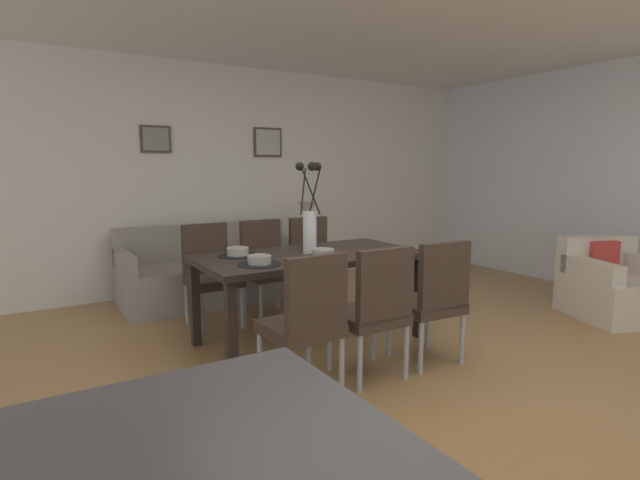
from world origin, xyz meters
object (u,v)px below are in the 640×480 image
at_px(dining_chair_far_left, 374,306).
at_px(centerpiece_vase, 310,219).
at_px(dining_chair_near_right, 210,270).
at_px(bowl_near_right, 238,251).
at_px(framed_picture_center, 268,142).
at_px(sofa, 213,274).
at_px(side_table, 307,266).
at_px(dining_chair_near_left, 307,317).
at_px(armchair, 615,287).
at_px(table_lamp, 307,213).
at_px(bowl_near_left, 259,259).
at_px(dining_chair_far_right, 266,263).
at_px(dining_table, 310,263).
at_px(dining_chair_mid_left, 433,296).
at_px(bowl_far_left, 323,252).
at_px(framed_picture_left, 156,139).
at_px(dining_chair_mid_right, 313,258).

bearing_deg(dining_chair_far_left, centerpiece_vase, 89.68).
xyz_separation_m(dining_chair_near_right, bowl_near_right, (0.01, -0.65, 0.27)).
bearing_deg(framed_picture_center, sofa, -152.09).
bearing_deg(sofa, side_table, -3.16).
xyz_separation_m(dining_chair_near_left, bowl_near_right, (-0.02, 1.05, 0.27)).
bearing_deg(armchair, bowl_near_right, 161.24).
relative_size(bowl_near_right, table_lamp, 0.33).
relative_size(dining_chair_near_left, bowl_near_left, 5.41).
distance_m(dining_chair_near_right, table_lamp, 1.70).
relative_size(dining_chair_far_right, sofa, 0.48).
distance_m(dining_chair_near_right, bowl_near_left, 1.09).
bearing_deg(side_table, sofa, 176.84).
height_order(dining_table, side_table, dining_table).
xyz_separation_m(dining_chair_mid_left, framed_picture_center, (0.15, 3.04, 1.22)).
relative_size(bowl_near_right, bowl_far_left, 1.00).
relative_size(centerpiece_vase, bowl_near_left, 4.32).
relative_size(dining_table, dining_chair_far_left, 1.96).
relative_size(sofa, side_table, 3.71).
bearing_deg(dining_chair_far_right, centerpiece_vase, -91.36).
xyz_separation_m(dining_table, centerpiece_vase, (0.00, 0.00, 0.36)).
relative_size(dining_table, framed_picture_left, 5.56).
bearing_deg(side_table, dining_chair_mid_right, -115.71).
height_order(bowl_near_left, framed_picture_center, framed_picture_center).
distance_m(dining_chair_mid_right, framed_picture_left, 2.16).
height_order(dining_table, bowl_near_right, bowl_near_right).
relative_size(dining_chair_near_right, dining_chair_far_left, 1.00).
distance_m(dining_table, dining_chair_near_left, 1.00).
bearing_deg(sofa, framed_picture_center, 27.91).
distance_m(dining_chair_near_right, framed_picture_left, 1.80).
bearing_deg(dining_chair_near_left, armchair, -1.80).
height_order(bowl_far_left, framed_picture_center, framed_picture_center).
xyz_separation_m(bowl_far_left, sofa, (-0.24, 1.89, -0.50)).
bearing_deg(dining_chair_far_left, table_lamp, 69.81).
relative_size(dining_chair_mid_left, sofa, 0.48).
xyz_separation_m(dining_chair_mid_right, framed_picture_center, (0.12, 1.30, 1.22)).
relative_size(centerpiece_vase, side_table, 1.41).
height_order(dining_chair_mid_right, centerpiece_vase, centerpiece_vase).
bearing_deg(side_table, table_lamp, 75.96).
xyz_separation_m(dining_chair_far_right, sofa, (-0.26, 0.79, -0.23)).
distance_m(bowl_near_left, bowl_far_left, 0.54).
relative_size(dining_chair_far_left, table_lamp, 1.80).
height_order(dining_table, dining_chair_mid_right, dining_chair_mid_right).
bearing_deg(dining_chair_near_right, sofa, 69.27).
bearing_deg(dining_chair_near_right, dining_chair_mid_right, 0.77).
bearing_deg(framed_picture_left, side_table, -19.06).
height_order(dining_chair_near_right, armchair, dining_chair_near_right).
height_order(dining_table, dining_chair_far_left, dining_chair_far_left).
bearing_deg(framed_picture_left, dining_chair_far_left, -77.59).
bearing_deg(dining_chair_near_left, dining_chair_mid_left, -1.71).
xyz_separation_m(dining_table, dining_chair_far_right, (0.02, 0.89, -0.15)).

